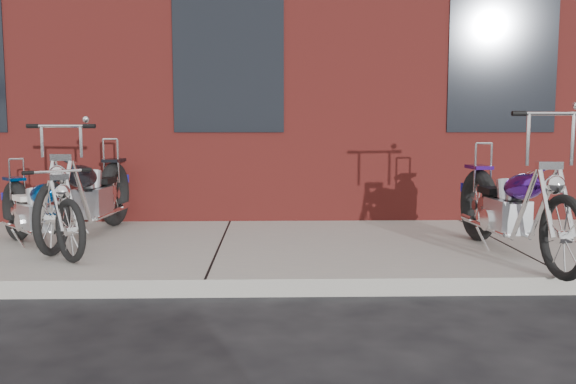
{
  "coord_description": "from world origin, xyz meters",
  "views": [
    {
      "loc": [
        0.55,
        -4.84,
        1.41
      ],
      "look_at": [
        0.7,
        0.8,
        0.78
      ],
      "focal_mm": 38.0,
      "sensor_mm": 36.0,
      "label": 1
    }
  ],
  "objects": [
    {
      "name": "ground",
      "position": [
        0.0,
        0.0,
        0.0
      ],
      "size": [
        120.0,
        120.0,
        0.0
      ],
      "primitive_type": "plane",
      "color": "black",
      "rests_on": "ground"
    },
    {
      "name": "sidewalk",
      "position": [
        0.0,
        1.5,
        0.07
      ],
      "size": [
        22.0,
        3.0,
        0.15
      ],
      "primitive_type": "cube",
      "color": "#9C9994",
      "rests_on": "ground"
    },
    {
      "name": "chopper_purple",
      "position": [
        2.82,
        0.82,
        0.59
      ],
      "size": [
        0.59,
        2.43,
        1.36
      ],
      "rotation": [
        0.0,
        0.0,
        -1.5
      ],
      "color": "black",
      "rests_on": "sidewalk"
    },
    {
      "name": "chopper_blue",
      "position": [
        -1.79,
        1.24,
        0.52
      ],
      "size": [
        1.41,
        1.61,
        0.89
      ],
      "rotation": [
        0.0,
        0.0,
        -0.86
      ],
      "color": "black",
      "rests_on": "sidewalk"
    },
    {
      "name": "chopper_third",
      "position": [
        -1.47,
        1.88,
        0.6
      ],
      "size": [
        0.6,
        2.48,
        1.26
      ],
      "rotation": [
        0.0,
        0.0,
        -1.66
      ],
      "color": "black",
      "rests_on": "sidewalk"
    }
  ]
}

